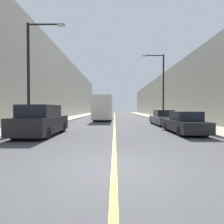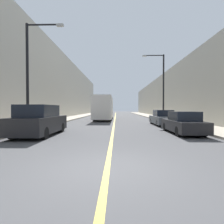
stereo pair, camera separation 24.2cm
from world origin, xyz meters
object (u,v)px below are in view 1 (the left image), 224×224
(bus, at_px, (104,108))
(parked_suv_left, at_px, (41,121))
(car_right_mid, at_px, (163,118))
(street_lamp_left, at_px, (32,69))
(car_right_near, at_px, (184,124))
(street_lamp_right, at_px, (162,83))
(pedestrian, at_px, (20,116))

(bus, height_order, parked_suv_left, bus)
(car_right_mid, height_order, street_lamp_left, street_lamp_left)
(car_right_near, relative_size, street_lamp_right, 0.52)
(car_right_near, bearing_deg, pedestrian, 172.30)
(parked_suv_left, xyz_separation_m, car_right_mid, (9.46, 6.92, -0.19))
(bus, height_order, car_right_mid, bus)
(car_right_mid, xyz_separation_m, pedestrian, (-12.23, -4.23, 0.37))
(street_lamp_left, relative_size, street_lamp_right, 0.92)
(car_right_mid, bearing_deg, bus, 127.14)
(parked_suv_left, distance_m, car_right_mid, 11.72)
(street_lamp_right, bearing_deg, street_lamp_left, -140.81)
(bus, relative_size, car_right_near, 2.44)
(car_right_near, height_order, street_lamp_left, street_lamp_left)
(car_right_mid, height_order, pedestrian, pedestrian)
(car_right_near, xyz_separation_m, street_lamp_right, (1.31, 10.69, 4.25))
(car_right_near, bearing_deg, street_lamp_left, 175.50)
(car_right_near, relative_size, street_lamp_left, 0.57)
(car_right_mid, bearing_deg, parked_suv_left, -143.83)
(car_right_near, distance_m, car_right_mid, 5.87)
(bus, bearing_deg, street_lamp_left, -107.98)
(street_lamp_right, bearing_deg, parked_suv_left, -132.08)
(street_lamp_right, bearing_deg, car_right_mid, -103.31)
(street_lamp_right, xyz_separation_m, pedestrian, (-13.37, -9.06, -3.86))
(street_lamp_right, bearing_deg, bus, 153.77)
(car_right_mid, xyz_separation_m, street_lamp_right, (1.14, 4.83, 4.23))
(parked_suv_left, bearing_deg, street_lamp_left, 127.63)
(car_right_mid, bearing_deg, street_lamp_left, -155.35)
(parked_suv_left, relative_size, car_right_mid, 1.04)
(parked_suv_left, distance_m, street_lamp_left, 4.40)
(parked_suv_left, xyz_separation_m, street_lamp_left, (-1.47, 1.90, 3.69))
(parked_suv_left, xyz_separation_m, pedestrian, (-2.77, 2.69, 0.18))
(parked_suv_left, bearing_deg, car_right_mid, 36.17)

